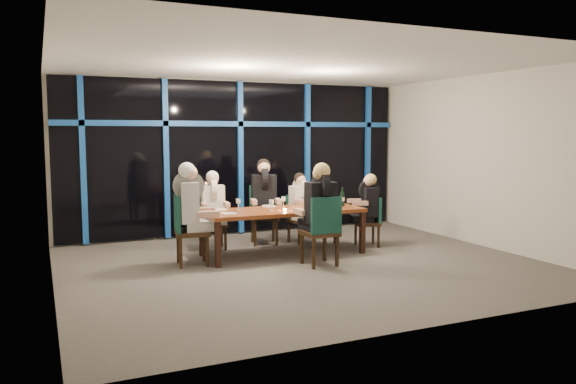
{
  "coord_description": "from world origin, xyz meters",
  "views": [
    {
      "loc": [
        -3.6,
        -7.5,
        1.98
      ],
      "look_at": [
        0.0,
        0.6,
        1.05
      ],
      "focal_mm": 35.0,
      "sensor_mm": 36.0,
      "label": 1
    }
  ],
  "objects_px": {
    "chair_far_left": "(213,219)",
    "diner_far_left": "(213,198)",
    "chair_near_mid": "(322,227)",
    "water_pitcher": "(327,201)",
    "diner_end_right": "(368,199)",
    "chair_far_mid": "(264,211)",
    "chair_end_left": "(186,226)",
    "diner_far_right": "(301,197)",
    "chair_end_right": "(371,219)",
    "chair_far_right": "(299,216)",
    "diner_end_left": "(191,199)",
    "diner_far_mid": "(264,189)",
    "diner_near_mid": "(320,199)",
    "wine_bottle": "(342,199)",
    "dining_table": "(283,213)"
  },
  "relations": [
    {
      "from": "chair_far_left",
      "to": "diner_far_left",
      "type": "height_order",
      "value": "diner_far_left"
    },
    {
      "from": "chair_near_mid",
      "to": "water_pitcher",
      "type": "height_order",
      "value": "chair_near_mid"
    },
    {
      "from": "diner_end_right",
      "to": "chair_far_mid",
      "type": "bearing_deg",
      "value": -107.55
    },
    {
      "from": "chair_end_left",
      "to": "diner_end_right",
      "type": "xyz_separation_m",
      "value": [
        3.25,
        0.12,
        0.24
      ]
    },
    {
      "from": "diner_far_right",
      "to": "diner_end_right",
      "type": "height_order",
      "value": "diner_end_right"
    },
    {
      "from": "chair_end_left",
      "to": "chair_end_right",
      "type": "xyz_separation_m",
      "value": [
        3.33,
        0.1,
        -0.1
      ]
    },
    {
      "from": "chair_far_right",
      "to": "chair_end_right",
      "type": "relative_size",
      "value": 0.99
    },
    {
      "from": "diner_far_left",
      "to": "chair_near_mid",
      "type": "bearing_deg",
      "value": -53.22
    },
    {
      "from": "chair_end_left",
      "to": "water_pitcher",
      "type": "height_order",
      "value": "chair_end_left"
    },
    {
      "from": "chair_end_left",
      "to": "water_pitcher",
      "type": "bearing_deg",
      "value": -82.54
    },
    {
      "from": "chair_end_left",
      "to": "chair_near_mid",
      "type": "xyz_separation_m",
      "value": [
        1.83,
        -0.9,
        -0.0
      ]
    },
    {
      "from": "chair_far_mid",
      "to": "diner_end_left",
      "type": "xyz_separation_m",
      "value": [
        -1.61,
        -1.16,
        0.43
      ]
    },
    {
      "from": "diner_far_mid",
      "to": "diner_near_mid",
      "type": "relative_size",
      "value": 0.99
    },
    {
      "from": "diner_near_mid",
      "to": "water_pitcher",
      "type": "relative_size",
      "value": 5.04
    },
    {
      "from": "chair_far_left",
      "to": "diner_near_mid",
      "type": "bearing_deg",
      "value": -53.26
    },
    {
      "from": "chair_far_left",
      "to": "diner_near_mid",
      "type": "height_order",
      "value": "diner_near_mid"
    },
    {
      "from": "diner_far_mid",
      "to": "diner_end_right",
      "type": "xyz_separation_m",
      "value": [
        1.57,
        -0.94,
        -0.16
      ]
    },
    {
      "from": "chair_end_right",
      "to": "diner_far_left",
      "type": "relative_size",
      "value": 0.98
    },
    {
      "from": "chair_end_right",
      "to": "diner_end_left",
      "type": "xyz_separation_m",
      "value": [
        -3.24,
        -0.12,
        0.52
      ]
    },
    {
      "from": "chair_end_right",
      "to": "diner_far_mid",
      "type": "distance_m",
      "value": 1.97
    },
    {
      "from": "diner_far_mid",
      "to": "diner_end_left",
      "type": "xyz_separation_m",
      "value": [
        -1.59,
        -1.07,
        0.02
      ]
    },
    {
      "from": "chair_far_left",
      "to": "water_pitcher",
      "type": "xyz_separation_m",
      "value": [
        1.67,
        -1.06,
        0.34
      ]
    },
    {
      "from": "diner_far_mid",
      "to": "water_pitcher",
      "type": "xyz_separation_m",
      "value": [
        0.71,
        -1.05,
        -0.14
      ]
    },
    {
      "from": "diner_end_right",
      "to": "diner_near_mid",
      "type": "distance_m",
      "value": 1.71
    },
    {
      "from": "chair_far_mid",
      "to": "water_pitcher",
      "type": "relative_size",
      "value": 5.1
    },
    {
      "from": "chair_near_mid",
      "to": "diner_far_left",
      "type": "relative_size",
      "value": 1.18
    },
    {
      "from": "chair_far_left",
      "to": "wine_bottle",
      "type": "bearing_deg",
      "value": -20.99
    },
    {
      "from": "chair_far_right",
      "to": "wine_bottle",
      "type": "height_order",
      "value": "wine_bottle"
    },
    {
      "from": "chair_far_left",
      "to": "diner_far_mid",
      "type": "height_order",
      "value": "diner_far_mid"
    },
    {
      "from": "chair_end_right",
      "to": "diner_far_right",
      "type": "height_order",
      "value": "diner_far_right"
    },
    {
      "from": "chair_far_mid",
      "to": "diner_far_right",
      "type": "bearing_deg",
      "value": -8.03
    },
    {
      "from": "diner_end_left",
      "to": "wine_bottle",
      "type": "relative_size",
      "value": 3.17
    },
    {
      "from": "chair_end_left",
      "to": "wine_bottle",
      "type": "distance_m",
      "value": 2.72
    },
    {
      "from": "chair_near_mid",
      "to": "diner_far_right",
      "type": "relative_size",
      "value": 1.25
    },
    {
      "from": "chair_far_mid",
      "to": "diner_end_left",
      "type": "distance_m",
      "value": 2.03
    },
    {
      "from": "dining_table",
      "to": "diner_near_mid",
      "type": "distance_m",
      "value": 0.98
    },
    {
      "from": "chair_near_mid",
      "to": "diner_end_right",
      "type": "relative_size",
      "value": 1.24
    },
    {
      "from": "chair_far_mid",
      "to": "water_pitcher",
      "type": "xyz_separation_m",
      "value": [
        0.69,
        -1.14,
        0.27
      ]
    },
    {
      "from": "diner_far_left",
      "to": "diner_end_left",
      "type": "height_order",
      "value": "diner_end_left"
    },
    {
      "from": "chair_near_mid",
      "to": "water_pitcher",
      "type": "bearing_deg",
      "value": -122.28
    },
    {
      "from": "diner_near_mid",
      "to": "chair_far_right",
      "type": "bearing_deg",
      "value": -105.69
    },
    {
      "from": "chair_end_right",
      "to": "wine_bottle",
      "type": "xyz_separation_m",
      "value": [
        -0.62,
        -0.05,
        0.39
      ]
    },
    {
      "from": "diner_far_left",
      "to": "diner_far_right",
      "type": "distance_m",
      "value": 1.62
    },
    {
      "from": "chair_near_mid",
      "to": "diner_far_right",
      "type": "bearing_deg",
      "value": -105.96
    },
    {
      "from": "diner_far_right",
      "to": "water_pitcher",
      "type": "height_order",
      "value": "diner_far_right"
    },
    {
      "from": "diner_far_mid",
      "to": "diner_end_right",
      "type": "distance_m",
      "value": 1.84
    },
    {
      "from": "wine_bottle",
      "to": "chair_end_right",
      "type": "bearing_deg",
      "value": 4.9
    },
    {
      "from": "chair_end_right",
      "to": "chair_near_mid",
      "type": "height_order",
      "value": "chair_near_mid"
    },
    {
      "from": "diner_far_right",
      "to": "diner_end_right",
      "type": "xyz_separation_m",
      "value": [
        0.92,
        -0.77,
        0.0
      ]
    },
    {
      "from": "chair_near_mid",
      "to": "diner_far_mid",
      "type": "relative_size",
      "value": 1.04
    }
  ]
}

